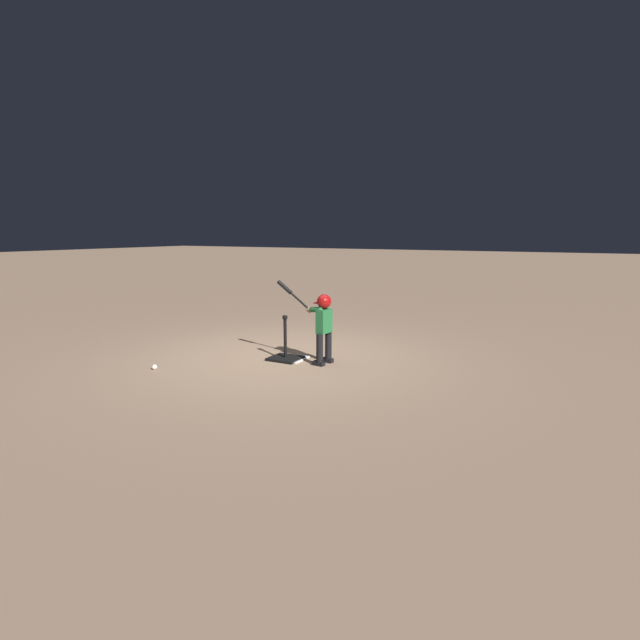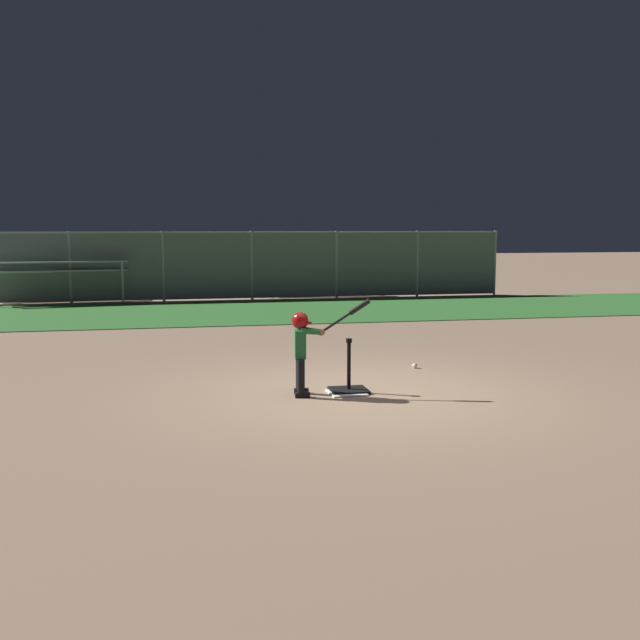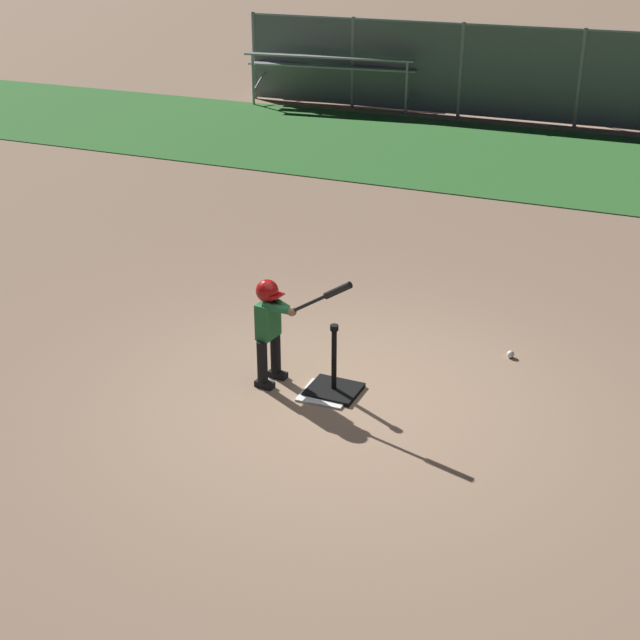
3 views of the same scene
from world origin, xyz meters
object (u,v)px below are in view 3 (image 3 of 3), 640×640
Objects in this scene: batting_tee at (334,384)px; baseball at (510,354)px; bleachers_far_left at (341,76)px; batter_child at (272,319)px.

baseball is (1.33, 1.35, -0.05)m from batting_tee.
baseball is at bearing 45.42° from batting_tee.
bleachers_far_left reaches higher than batting_tee.
batting_tee is 1.90m from baseball.
batting_tee is 0.17× the size of bleachers_far_left.
batting_tee is at bearing 6.71° from batter_child.
batter_child is at bearing -173.29° from batting_tee.
batter_child is at bearing -143.52° from baseball.
baseball is (1.92, 1.42, -0.62)m from batter_child.
batter_child is 13.62m from bleachers_far_left.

